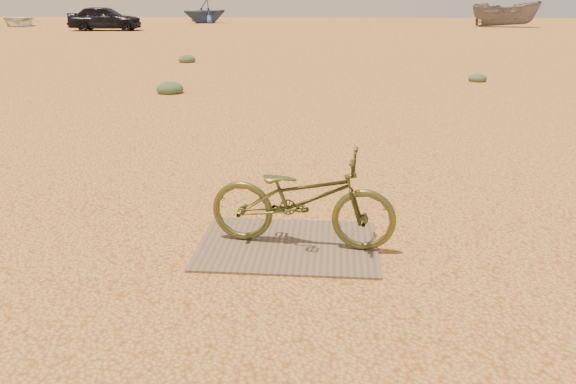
# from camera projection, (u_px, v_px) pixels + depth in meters

# --- Properties ---
(ground) EXTENTS (120.00, 120.00, 0.00)m
(ground) POSITION_uv_depth(u_px,v_px,m) (238.00, 261.00, 4.97)
(ground) COLOR #E9AC58
(ground) RESTS_ON ground
(plywood_board) EXTENTS (1.66, 1.21, 0.02)m
(plywood_board) POSITION_uv_depth(u_px,v_px,m) (288.00, 245.00, 5.26)
(plywood_board) COLOR brown
(plywood_board) RESTS_ON ground
(bicycle) EXTENTS (1.77, 0.78, 0.90)m
(bicycle) POSITION_uv_depth(u_px,v_px,m) (302.00, 199.00, 5.11)
(bicycle) COLOR #4F5325
(bicycle) RESTS_ON plywood_board
(car) EXTENTS (4.97, 2.43, 1.63)m
(car) POSITION_uv_depth(u_px,v_px,m) (105.00, 18.00, 38.06)
(car) COLOR black
(car) RESTS_ON ground
(boat_near_left) EXTENTS (5.29, 5.79, 0.98)m
(boat_near_left) POSITION_uv_depth(u_px,v_px,m) (18.00, 20.00, 43.93)
(boat_near_left) COLOR silver
(boat_near_left) RESTS_ON ground
(boat_far_left) EXTENTS (5.26, 5.20, 2.09)m
(boat_far_left) POSITION_uv_depth(u_px,v_px,m) (205.00, 10.00, 48.72)
(boat_far_left) COLOR #37517B
(boat_far_left) RESTS_ON ground
(boat_mid_right) EXTENTS (5.19, 3.05, 1.89)m
(boat_mid_right) POSITION_uv_depth(u_px,v_px,m) (505.00, 14.00, 42.44)
(boat_mid_right) COLOR slate
(boat_mid_right) RESTS_ON ground
(kale_a) EXTENTS (0.65, 0.65, 0.35)m
(kale_a) POSITION_uv_depth(u_px,v_px,m) (170.00, 93.00, 13.58)
(kale_a) COLOR #516545
(kale_a) RESTS_ON ground
(kale_b) EXTENTS (0.49, 0.49, 0.27)m
(kale_b) POSITION_uv_depth(u_px,v_px,m) (477.00, 81.00, 15.44)
(kale_b) COLOR #516545
(kale_b) RESTS_ON ground
(kale_c) EXTENTS (0.60, 0.60, 0.33)m
(kale_c) POSITION_uv_depth(u_px,v_px,m) (187.00, 62.00, 19.92)
(kale_c) COLOR #516545
(kale_c) RESTS_ON ground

